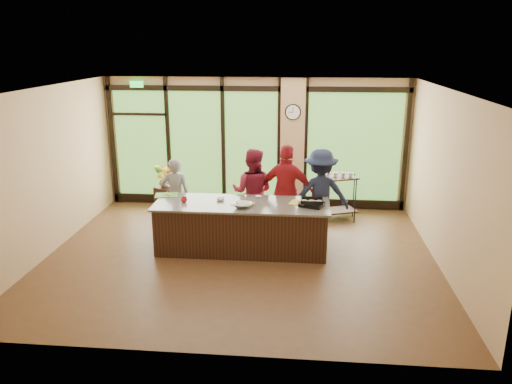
% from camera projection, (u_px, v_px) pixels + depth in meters
% --- Properties ---
extents(floor, '(7.00, 7.00, 0.00)m').
position_uv_depth(floor, '(240.00, 256.00, 9.10)').
color(floor, '#4E321B').
rests_on(floor, ground).
extents(ceiling, '(7.00, 7.00, 0.00)m').
position_uv_depth(ceiling, '(239.00, 89.00, 8.23)').
color(ceiling, white).
rests_on(ceiling, back_wall).
extents(back_wall, '(7.00, 0.00, 7.00)m').
position_uv_depth(back_wall, '(256.00, 143.00, 11.53)').
color(back_wall, tan).
rests_on(back_wall, floor).
extents(left_wall, '(0.00, 6.00, 6.00)m').
position_uv_depth(left_wall, '(47.00, 172.00, 8.98)').
color(left_wall, tan).
rests_on(left_wall, floor).
extents(right_wall, '(0.00, 6.00, 6.00)m').
position_uv_depth(right_wall, '(446.00, 182.00, 8.35)').
color(right_wall, tan).
rests_on(right_wall, floor).
extents(window_wall, '(6.90, 0.12, 3.00)m').
position_uv_depth(window_wall, '(262.00, 148.00, 11.50)').
color(window_wall, tan).
rests_on(window_wall, floor).
extents(island_base, '(3.10, 1.00, 0.88)m').
position_uv_depth(island_base, '(242.00, 228.00, 9.26)').
color(island_base, black).
rests_on(island_base, floor).
extents(countertop, '(3.20, 1.10, 0.04)m').
position_uv_depth(countertop, '(242.00, 204.00, 9.12)').
color(countertop, '#6E675B').
rests_on(countertop, island_base).
extents(wall_clock, '(0.36, 0.04, 0.36)m').
position_uv_depth(wall_clock, '(293.00, 112.00, 11.11)').
color(wall_clock, black).
rests_on(wall_clock, window_wall).
extents(cook_left, '(0.60, 0.43, 1.55)m').
position_uv_depth(cook_left, '(176.00, 195.00, 10.09)').
color(cook_left, slate).
rests_on(cook_left, floor).
extents(cook_midleft, '(0.93, 0.77, 1.76)m').
position_uv_depth(cook_midleft, '(252.00, 192.00, 9.93)').
color(cook_midleft, maroon).
rests_on(cook_midleft, floor).
extents(cook_midright, '(1.16, 0.68, 1.87)m').
position_uv_depth(cook_midright, '(287.00, 192.00, 9.76)').
color(cook_midright, maroon).
rests_on(cook_midright, floor).
extents(cook_right, '(1.23, 0.81, 1.79)m').
position_uv_depth(cook_right, '(320.00, 194.00, 9.75)').
color(cook_right, '#1A203A').
rests_on(cook_right, floor).
extents(roasting_pan, '(0.49, 0.44, 0.07)m').
position_uv_depth(roasting_pan, '(312.00, 204.00, 8.94)').
color(roasting_pan, black).
rests_on(roasting_pan, countertop).
extents(mixing_bowl, '(0.38, 0.38, 0.08)m').
position_uv_depth(mixing_bowl, '(242.00, 205.00, 8.88)').
color(mixing_bowl, silver).
rests_on(mixing_bowl, countertop).
extents(cutting_board_left, '(0.48, 0.40, 0.01)m').
position_uv_depth(cutting_board_left, '(166.00, 195.00, 9.58)').
color(cutting_board_left, '#4A9737').
rests_on(cutting_board_left, countertop).
extents(cutting_board_center, '(0.44, 0.39, 0.01)m').
position_uv_depth(cutting_board_center, '(243.00, 204.00, 9.08)').
color(cutting_board_center, yellow).
rests_on(cutting_board_center, countertop).
extents(cutting_board_right, '(0.47, 0.40, 0.01)m').
position_uv_depth(cutting_board_right, '(301.00, 203.00, 9.11)').
color(cutting_board_right, yellow).
rests_on(cutting_board_right, countertop).
extents(prep_bowl_near, '(0.19, 0.19, 0.05)m').
position_uv_depth(prep_bowl_near, '(220.00, 199.00, 9.27)').
color(prep_bowl_near, white).
rests_on(prep_bowl_near, countertop).
extents(prep_bowl_mid, '(0.17, 0.17, 0.05)m').
position_uv_depth(prep_bowl_mid, '(249.00, 204.00, 8.98)').
color(prep_bowl_mid, white).
rests_on(prep_bowl_mid, countertop).
extents(prep_bowl_far, '(0.13, 0.13, 0.03)m').
position_uv_depth(prep_bowl_far, '(259.00, 197.00, 9.45)').
color(prep_bowl_far, white).
rests_on(prep_bowl_far, countertop).
extents(red_ramekin, '(0.14, 0.14, 0.09)m').
position_uv_depth(red_ramekin, '(184.00, 200.00, 9.16)').
color(red_ramekin, red).
rests_on(red_ramekin, countertop).
extents(flower_stand, '(0.49, 0.49, 0.74)m').
position_uv_depth(flower_stand, '(166.00, 203.00, 10.90)').
color(flower_stand, black).
rests_on(flower_stand, floor).
extents(flower_vase, '(0.35, 0.35, 0.28)m').
position_uv_depth(flower_vase, '(165.00, 180.00, 10.76)').
color(flower_vase, olive).
rests_on(flower_vase, flower_stand).
extents(bar_cart, '(0.89, 0.70, 1.07)m').
position_uv_depth(bar_cart, '(338.00, 191.00, 10.83)').
color(bar_cart, black).
rests_on(bar_cart, floor).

